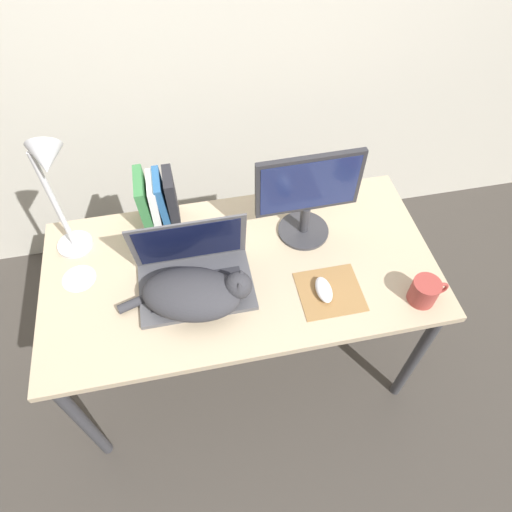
{
  "coord_description": "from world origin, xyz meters",
  "views": [
    {
      "loc": [
        -0.14,
        -0.62,
        2.11
      ],
      "look_at": [
        0.05,
        0.33,
        0.85
      ],
      "focal_mm": 32.0,
      "sensor_mm": 36.0,
      "label": 1
    }
  ],
  "objects_px": {
    "laptop": "(194,273)",
    "computer_mouse": "(324,290)",
    "book_row": "(158,202)",
    "external_monitor": "(308,195)",
    "mug": "(425,291)",
    "desk_lamp": "(52,180)",
    "cd_disc": "(79,279)",
    "cat": "(196,293)"
  },
  "relations": [
    {
      "from": "external_monitor",
      "to": "cat",
      "type": "bearing_deg",
      "value": -151.2
    },
    {
      "from": "laptop",
      "to": "computer_mouse",
      "type": "relative_size",
      "value": 3.66
    },
    {
      "from": "laptop",
      "to": "computer_mouse",
      "type": "bearing_deg",
      "value": -17.47
    },
    {
      "from": "external_monitor",
      "to": "cd_disc",
      "type": "relative_size",
      "value": 3.18
    },
    {
      "from": "book_row",
      "to": "laptop",
      "type": "bearing_deg",
      "value": -73.02
    },
    {
      "from": "cat",
      "to": "cd_disc",
      "type": "relative_size",
      "value": 3.86
    },
    {
      "from": "book_row",
      "to": "desk_lamp",
      "type": "distance_m",
      "value": 0.39
    },
    {
      "from": "laptop",
      "to": "cat",
      "type": "xyz_separation_m",
      "value": [
        -0.0,
        -0.09,
        0.01
      ]
    },
    {
      "from": "book_row",
      "to": "mug",
      "type": "xyz_separation_m",
      "value": [
        0.86,
        -0.54,
        -0.07
      ]
    },
    {
      "from": "computer_mouse",
      "to": "desk_lamp",
      "type": "xyz_separation_m",
      "value": [
        -0.83,
        0.37,
        0.34
      ]
    },
    {
      "from": "laptop",
      "to": "mug",
      "type": "height_order",
      "value": "laptop"
    },
    {
      "from": "laptop",
      "to": "book_row",
      "type": "distance_m",
      "value": 0.33
    },
    {
      "from": "cat",
      "to": "external_monitor",
      "type": "height_order",
      "value": "external_monitor"
    },
    {
      "from": "book_row",
      "to": "external_monitor",
      "type": "bearing_deg",
      "value": -16.55
    },
    {
      "from": "cat",
      "to": "mug",
      "type": "relative_size",
      "value": 3.39
    },
    {
      "from": "cd_disc",
      "to": "mug",
      "type": "bearing_deg",
      "value": -15.41
    },
    {
      "from": "computer_mouse",
      "to": "mug",
      "type": "bearing_deg",
      "value": -15.47
    },
    {
      "from": "external_monitor",
      "to": "computer_mouse",
      "type": "distance_m",
      "value": 0.34
    },
    {
      "from": "desk_lamp",
      "to": "cd_disc",
      "type": "relative_size",
      "value": 4.34
    },
    {
      "from": "cat",
      "to": "mug",
      "type": "bearing_deg",
      "value": -10.08
    },
    {
      "from": "external_monitor",
      "to": "mug",
      "type": "height_order",
      "value": "external_monitor"
    },
    {
      "from": "cat",
      "to": "laptop",
      "type": "bearing_deg",
      "value": 86.94
    },
    {
      "from": "external_monitor",
      "to": "book_row",
      "type": "relative_size",
      "value": 1.61
    },
    {
      "from": "cat",
      "to": "book_row",
      "type": "distance_m",
      "value": 0.42
    },
    {
      "from": "laptop",
      "to": "cat",
      "type": "height_order",
      "value": "laptop"
    },
    {
      "from": "mug",
      "to": "book_row",
      "type": "bearing_deg",
      "value": 147.82
    },
    {
      "from": "laptop",
      "to": "cd_disc",
      "type": "bearing_deg",
      "value": 166.86
    },
    {
      "from": "desk_lamp",
      "to": "mug",
      "type": "distance_m",
      "value": 1.28
    },
    {
      "from": "cat",
      "to": "mug",
      "type": "height_order",
      "value": "cat"
    },
    {
      "from": "desk_lamp",
      "to": "cat",
      "type": "bearing_deg",
      "value": -39.44
    },
    {
      "from": "book_row",
      "to": "cat",
      "type": "bearing_deg",
      "value": -77.36
    },
    {
      "from": "computer_mouse",
      "to": "mug",
      "type": "relative_size",
      "value": 0.8
    },
    {
      "from": "cat",
      "to": "cd_disc",
      "type": "distance_m",
      "value": 0.45
    },
    {
      "from": "cat",
      "to": "book_row",
      "type": "relative_size",
      "value": 1.96
    },
    {
      "from": "external_monitor",
      "to": "computer_mouse",
      "type": "xyz_separation_m",
      "value": [
        -0.01,
        -0.29,
        -0.18
      ]
    },
    {
      "from": "book_row",
      "to": "cd_disc",
      "type": "relative_size",
      "value": 1.97
    },
    {
      "from": "cd_disc",
      "to": "desk_lamp",
      "type": "bearing_deg",
      "value": 82.05
    },
    {
      "from": "desk_lamp",
      "to": "mug",
      "type": "relative_size",
      "value": 3.81
    },
    {
      "from": "computer_mouse",
      "to": "laptop",
      "type": "bearing_deg",
      "value": 162.53
    },
    {
      "from": "laptop",
      "to": "book_row",
      "type": "height_order",
      "value": "laptop"
    },
    {
      "from": "computer_mouse",
      "to": "cd_disc",
      "type": "height_order",
      "value": "computer_mouse"
    },
    {
      "from": "desk_lamp",
      "to": "cd_disc",
      "type": "bearing_deg",
      "value": -97.95
    }
  ]
}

